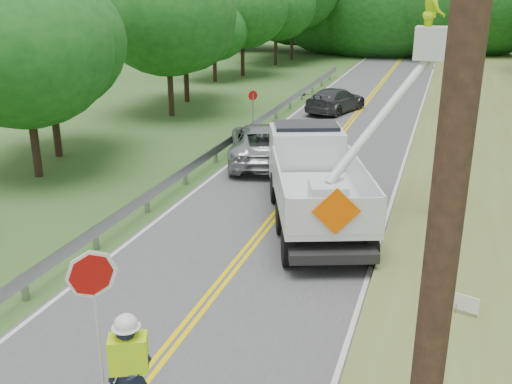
% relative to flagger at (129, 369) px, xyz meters
% --- Properties ---
extents(ground, '(140.00, 140.00, 0.00)m').
position_rel_flagger_xyz_m(ground, '(-0.45, 1.96, -1.18)').
color(ground, '#284F1E').
rests_on(ground, ground).
extents(road, '(7.20, 96.00, 0.03)m').
position_rel_flagger_xyz_m(road, '(-0.45, 15.96, -1.17)').
color(road, '#49494C').
rests_on(road, ground).
extents(guardrail, '(0.18, 48.00, 0.77)m').
position_rel_flagger_xyz_m(guardrail, '(-4.47, 16.87, -0.63)').
color(guardrail, gray).
rests_on(guardrail, ground).
extents(utility_poles, '(1.60, 43.30, 10.00)m').
position_rel_flagger_xyz_m(utility_poles, '(4.55, 18.98, 4.08)').
color(utility_poles, black).
rests_on(utility_poles, ground).
extents(tall_grass_verge, '(7.00, 96.00, 0.30)m').
position_rel_flagger_xyz_m(tall_grass_verge, '(6.65, 15.96, -1.03)').
color(tall_grass_verge, '#616933').
rests_on(tall_grass_verge, ground).
extents(treeline_left, '(9.20, 56.41, 10.83)m').
position_rel_flagger_xyz_m(treeline_left, '(-11.12, 31.93, 4.30)').
color(treeline_left, '#332319').
rests_on(treeline_left, ground).
extents(treeline_horizon, '(55.76, 14.33, 12.90)m').
position_rel_flagger_xyz_m(treeline_horizon, '(-1.12, 58.26, 4.32)').
color(treeline_horizon, '#124E18').
rests_on(treeline_horizon, ground).
extents(flagger, '(1.15, 0.82, 3.28)m').
position_rel_flagger_xyz_m(flagger, '(0.00, 0.00, 0.00)').
color(flagger, '#191E33').
rests_on(flagger, road).
extents(bucket_truck, '(5.79, 7.74, 7.14)m').
position_rel_flagger_xyz_m(bucket_truck, '(0.80, 10.62, 0.43)').
color(bucket_truck, black).
rests_on(bucket_truck, road).
extents(suv_silver, '(4.35, 6.37, 1.62)m').
position_rel_flagger_xyz_m(suv_silver, '(-2.72, 15.70, -0.36)').
color(suv_silver, '#A3A7AA').
rests_on(suv_silver, road).
extents(suv_darkgrey, '(3.30, 5.18, 1.40)m').
position_rel_flagger_xyz_m(suv_darkgrey, '(-1.75, 26.82, -0.47)').
color(suv_darkgrey, '#3D3F45').
rests_on(suv_darkgrey, road).
extents(stop_sign_permanent, '(0.36, 0.38, 2.34)m').
position_rel_flagger_xyz_m(stop_sign_permanent, '(-4.38, 19.42, 0.35)').
color(stop_sign_permanent, gray).
rests_on(stop_sign_permanent, ground).
extents(yard_sign, '(0.51, 0.18, 0.76)m').
position_rel_flagger_xyz_m(yard_sign, '(5.32, 5.01, -0.64)').
color(yard_sign, white).
rests_on(yard_sign, ground).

